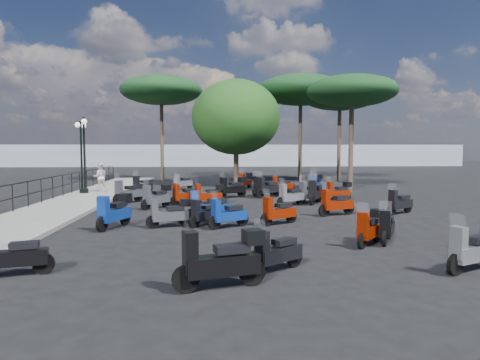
{
  "coord_description": "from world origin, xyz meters",
  "views": [
    {
      "loc": [
        0.03,
        -17.52,
        2.66
      ],
      "look_at": [
        1.14,
        1.42,
        1.2
      ],
      "focal_mm": 32.0,
      "sensor_mm": 36.0,
      "label": 1
    }
  ],
  "objects": [
    {
      "name": "ground",
      "position": [
        0.0,
        0.0,
        0.0
      ],
      "size": [
        120.0,
        120.0,
        0.0
      ],
      "primitive_type": "plane",
      "color": "black",
      "rests_on": "ground"
    },
    {
      "name": "scooter_8",
      "position": [
        0.44,
        -3.59,
        0.44
      ],
      "size": [
        1.38,
        0.94,
        1.25
      ],
      "rotation": [
        0.0,
        0.0,
        2.13
      ],
      "color": "black",
      "rests_on": "ground"
    },
    {
      "name": "lamp_post_1",
      "position": [
        -7.25,
        6.25,
        2.4
      ],
      "size": [
        0.33,
        1.16,
        3.94
      ],
      "rotation": [
        0.0,
        0.0,
        -0.06
      ],
      "color": "black",
      "rests_on": "sidewalk"
    },
    {
      "name": "scooter_4",
      "position": [
        -1.37,
        2.13,
        0.44
      ],
      "size": [
        1.34,
        1.04,
        1.27
      ],
      "rotation": [
        0.0,
        0.0,
        2.2
      ],
      "color": "black",
      "rests_on": "ground"
    },
    {
      "name": "scooter_20",
      "position": [
        4.72,
        -1.28,
        0.46
      ],
      "size": [
        1.59,
        0.83,
        1.33
      ],
      "rotation": [
        0.0,
        0.0,
        1.96
      ],
      "color": "black",
      "rests_on": "ground"
    },
    {
      "name": "scooter_15",
      "position": [
        -0.28,
        2.14,
        0.47
      ],
      "size": [
        1.5,
        0.74,
        1.24
      ],
      "rotation": [
        0.0,
        0.0,
        1.91
      ],
      "color": "black",
      "rests_on": "ground"
    },
    {
      "name": "scooter_17",
      "position": [
        1.98,
        9.83,
        0.48
      ],
      "size": [
        0.96,
        1.46,
        1.28
      ],
      "rotation": [
        0.0,
        0.0,
        2.62
      ],
      "color": "black",
      "rests_on": "ground"
    },
    {
      "name": "scooter_2",
      "position": [
        -3.28,
        -3.42,
        0.54
      ],
      "size": [
        0.9,
        1.72,
        1.43
      ],
      "rotation": [
        0.0,
        0.0,
        2.77
      ],
      "color": "black",
      "rests_on": "ground"
    },
    {
      "name": "scooter_26",
      "position": [
        7.35,
        -1.07,
        0.44
      ],
      "size": [
        1.39,
        0.99,
        1.28
      ],
      "rotation": [
        0.0,
        0.0,
        2.16
      ],
      "color": "black",
      "rests_on": "ground"
    },
    {
      "name": "sidewalk",
      "position": [
        -6.5,
        3.0,
        0.07
      ],
      "size": [
        3.0,
        30.0,
        0.15
      ],
      "primitive_type": "cube",
      "color": "slate",
      "rests_on": "ground"
    },
    {
      "name": "scooter_12",
      "position": [
        1.33,
        -8.63,
        0.42
      ],
      "size": [
        1.25,
        1.0,
        1.2
      ],
      "rotation": [
        0.0,
        0.0,
        2.23
      ],
      "color": "black",
      "rests_on": "ground"
    },
    {
      "name": "scooter_30",
      "position": [
        2.83,
        4.83,
        0.49
      ],
      "size": [
        1.47,
        1.15,
        1.4
      ],
      "rotation": [
        0.0,
        0.0,
        2.22
      ],
      "color": "black",
      "rests_on": "ground"
    },
    {
      "name": "scooter_1",
      "position": [
        -1.48,
        -3.38,
        0.46
      ],
      "size": [
        1.5,
        0.7,
        1.23
      ],
      "rotation": [
        0.0,
        0.0,
        1.88
      ],
      "color": "black",
      "rests_on": "ground"
    },
    {
      "name": "scooter_16",
      "position": [
        2.69,
        5.49,
        0.49
      ],
      "size": [
        1.47,
        1.15,
        1.4
      ],
      "rotation": [
        0.0,
        0.0,
        2.22
      ],
      "color": "black",
      "rests_on": "ground"
    },
    {
      "name": "scooter_5",
      "position": [
        -4.12,
        6.91,
        0.47
      ],
      "size": [
        0.98,
        1.53,
        1.36
      ],
      "rotation": [
        0.0,
        0.0,
        2.63
      ],
      "color": "black",
      "rests_on": "ground"
    },
    {
      "name": "scooter_14",
      "position": [
        -0.18,
        -2.49,
        0.5
      ],
      "size": [
        1.79,
        0.76,
        1.45
      ],
      "rotation": [
        0.0,
        0.0,
        1.84
      ],
      "color": "black",
      "rests_on": "ground"
    },
    {
      "name": "pine_0",
      "position": [
        6.73,
        15.89,
        7.09
      ],
      "size": [
        6.81,
        6.81,
        8.3
      ],
      "color": "#38281E",
      "rests_on": "ground"
    },
    {
      "name": "scooter_13",
      "position": [
        2.19,
        -3.12,
        0.44
      ],
      "size": [
        1.4,
        0.96,
        1.27
      ],
      "rotation": [
        0.0,
        0.0,
        2.14
      ],
      "color": "black",
      "rests_on": "ground"
    },
    {
      "name": "scooter_18",
      "position": [
        4.22,
        -6.3,
        0.46
      ],
      "size": [
        1.11,
        1.26,
        1.22
      ],
      "rotation": [
        0.0,
        0.0,
        2.44
      ],
      "color": "black",
      "rests_on": "ground"
    },
    {
      "name": "scooter_0",
      "position": [
        -4.14,
        -8.67,
        0.43
      ],
      "size": [
        1.53,
        0.65,
        1.24
      ],
      "rotation": [
        0.0,
        0.0,
        1.84
      ],
      "color": "black",
      "rests_on": "ground"
    },
    {
      "name": "lamp_post_2",
      "position": [
        -7.09,
        6.28,
        2.51
      ],
      "size": [
        0.62,
        1.16,
        4.14
      ],
      "rotation": [
        0.0,
        0.0,
        0.36
      ],
      "color": "black",
      "rests_on": "sidewalk"
    },
    {
      "name": "pedestrian_far",
      "position": [
        -6.52,
        7.17,
        0.96
      ],
      "size": [
        0.95,
        0.85,
        1.63
      ],
      "primitive_type": "imported",
      "rotation": [
        0.0,
        0.0,
        3.49
      ],
      "color": "beige",
      "rests_on": "sidewalk"
    },
    {
      "name": "railing",
      "position": [
        -7.8,
        2.8,
        0.9
      ],
      "size": [
        0.04,
        26.04,
        1.1
      ],
      "color": "black",
      "rests_on": "sidewalk"
    },
    {
      "name": "pine_3",
      "position": [
        8.12,
        7.55,
        5.94
      ],
      "size": [
        5.32,
        5.32,
        6.9
      ],
      "color": "#38281E",
      "rests_on": "ground"
    },
    {
      "name": "scooter_21",
      "position": [
        3.43,
        1.49,
        0.45
      ],
      "size": [
        1.41,
        1.01,
        1.3
      ],
      "rotation": [
        0.0,
        0.0,
        2.16
      ],
      "color": "black",
      "rests_on": "ground"
    },
    {
      "name": "scooter_24",
      "position": [
        5.48,
        -8.87,
        0.45
      ],
      "size": [
        1.5,
        0.89,
        1.3
      ],
      "rotation": [
        0.0,
        0.0,
        2.03
      ],
      "color": "black",
      "rests_on": "ground"
    },
    {
      "name": "pine_2",
      "position": [
        -4.18,
        16.88,
        7.11
      ],
      "size": [
        6.46,
        6.46,
        8.26
      ],
      "color": "#38281E",
      "rests_on": "ground"
    },
    {
      "name": "scooter_27",
      "position": [
        4.74,
        2.2,
        0.51
      ],
      "size": [
        1.02,
        1.68,
        1.47
      ],
      "rotation": [
        0.0,
        0.0,
        2.66
      ],
      "color": "black",
      "rests_on": "ground"
    },
    {
      "name": "scooter_11",
      "position": [
        -2.01,
        9.41,
        0.43
      ],
      "size": [
        1.22,
        1.09,
        1.23
      ],
      "rotation": [
        0.0,
        0.0,
        2.3
      ],
      "color": "black",
      "rests_on": "ground"
    },
    {
      "name": "scooter_10",
      "position": [
        0.94,
        4.81,
        0.53
      ],
      "size": [
        1.55,
        1.14,
        1.41
      ],
      "rotation": [
        0.0,
        0.0,
        2.16
      ],
      "color": "black",
      "rests_on": "ground"
    },
    {
      "name": "scooter_9",
      "position": [
        -2.51,
        1.02,
        0.5
      ],
      "size": [
        1.18,
        1.39,
        1.32
      ],
      "rotation": [
        0.0,
        0.0,
        2.46
      ],
      "color": "black",
      "rests_on": "ground"
    },
    {
      "name": "scooter_19",
      "position": [
        4.8,
        -6.03,
        0.43
      ],
      "size": [
        0.86,
        1.41,
        1.23
      ],
      "rotation": [
        0.0,
        0.0,
        2.65
      ],
      "color": "black",
      "rests_on": "ground"
    },
    {
      "name": "scooter_22",
      "position": [
        6.03,
        2.91,
        0.47
      ],
      "size": [
        1.5,
        0.81,
        1.26
      ],
      "rotation": [
        0.0,
        0.0,
        1.96
      ],
      "color": "black",
      "rests_on": "ground"
    },
    {
      "name": "scooter_23",
      "position": [
        3.93,
        7.18,
        0.43
      ],
      "size": [
        1.52,
        0.69,
        1.25
      ],
      "rotation": [
        0.0,
        0.0,
        1.88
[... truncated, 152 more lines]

